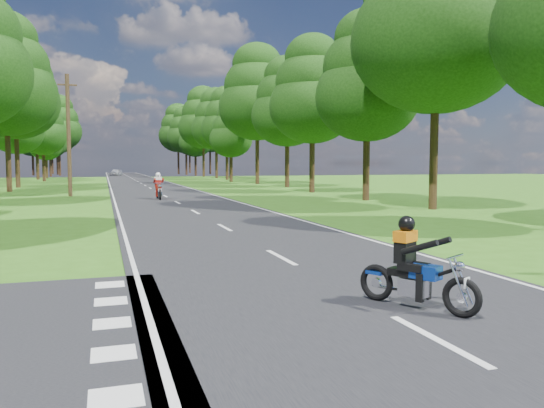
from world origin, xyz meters
name	(u,v)px	position (x,y,z in m)	size (l,w,h in m)	color
ground	(314,276)	(0.00, 0.00, 0.00)	(160.00, 160.00, 0.00)	#326216
main_road	(141,183)	(0.00, 50.00, 0.01)	(7.00, 140.00, 0.02)	black
road_markings	(141,184)	(-0.14, 48.13, 0.02)	(7.40, 140.00, 0.01)	silver
treeline	(146,115)	(1.43, 60.06, 8.25)	(40.00, 115.35, 14.78)	black
telegraph_pole	(69,135)	(-6.00, 28.00, 4.07)	(1.20, 0.26, 8.00)	#382616
rider_near_blue	(417,263)	(0.56, -2.70, 0.71)	(0.55, 1.66, 1.39)	navy
rider_far_red	(158,186)	(-0.71, 23.21, 0.83)	(0.65, 1.95, 1.62)	#9D1F0C
distant_car	(116,172)	(-1.80, 87.79, 0.63)	(1.45, 3.61, 1.23)	silver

